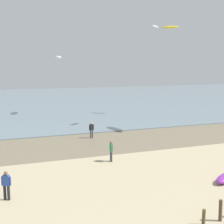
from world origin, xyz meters
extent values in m
cube|color=#84755B|center=(0.00, 25.49, 0.00)|extent=(120.00, 8.83, 0.01)
cube|color=gray|center=(0.00, 64.91, 0.05)|extent=(160.00, 70.00, 0.10)
cylinder|color=brown|center=(1.48, 8.41, 0.39)|extent=(0.17, 0.18, 0.79)
cylinder|color=#4E3D30|center=(2.50, 8.46, 0.54)|extent=(0.17, 0.20, 1.09)
cylinder|color=#383842|center=(0.70, 19.29, 0.44)|extent=(0.16, 0.16, 0.88)
cylinder|color=#383842|center=(0.75, 19.51, 0.44)|extent=(0.16, 0.16, 0.88)
cube|color=#338C4C|center=(0.72, 19.40, 1.18)|extent=(0.29, 0.40, 0.60)
sphere|color=#9E7051|center=(0.72, 19.40, 1.60)|extent=(0.22, 0.22, 0.22)
cylinder|color=#338C4C|center=(0.68, 19.17, 1.13)|extent=(0.09, 0.09, 0.52)
cylinder|color=#338C4C|center=(0.77, 19.64, 1.13)|extent=(0.09, 0.09, 0.52)
cylinder|color=#4C4C56|center=(1.44, 27.75, 0.44)|extent=(0.16, 0.16, 0.88)
cylinder|color=#4C4C56|center=(1.66, 27.80, 0.44)|extent=(0.16, 0.16, 0.88)
cube|color=black|center=(1.55, 27.77, 1.18)|extent=(0.40, 0.30, 0.60)
sphere|color=beige|center=(1.55, 27.77, 1.60)|extent=(0.22, 0.22, 0.22)
cylinder|color=black|center=(1.32, 27.72, 1.13)|extent=(0.09, 0.09, 0.52)
cylinder|color=black|center=(1.78, 27.83, 1.13)|extent=(0.09, 0.09, 0.52)
cylinder|color=#232328|center=(-7.45, 14.68, 0.44)|extent=(0.16, 0.16, 0.88)
cylinder|color=#232328|center=(-7.25, 14.59, 0.44)|extent=(0.16, 0.16, 0.88)
cube|color=#2D4CA5|center=(-7.35, 14.64, 1.18)|extent=(0.42, 0.34, 0.60)
sphere|color=brown|center=(-7.35, 14.64, 1.60)|extent=(0.22, 0.22, 0.22)
cylinder|color=#2D4CA5|center=(-7.57, 14.73, 1.13)|extent=(0.09, 0.09, 0.52)
cylinder|color=#2D4CA5|center=(-7.13, 14.55, 1.13)|extent=(0.09, 0.09, 0.52)
ellipsoid|color=yellow|center=(17.51, 39.26, 13.37)|extent=(2.54, 2.22, 0.58)
ellipsoid|color=white|center=(10.92, 31.66, 12.31)|extent=(1.80, 1.75, 0.43)
ellipsoid|color=white|center=(1.35, 45.14, 8.81)|extent=(1.44, 3.43, 0.55)
camera|label=1|loc=(-7.50, -3.30, 7.63)|focal=49.99mm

